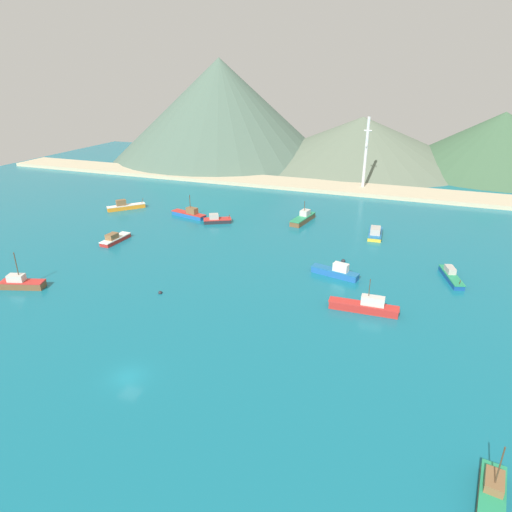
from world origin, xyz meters
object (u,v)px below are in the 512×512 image
object	(u,v)px
fishing_boat_5	(189,214)
radio_tower	(366,154)
fishing_boat_2	(492,495)
fishing_boat_7	(375,233)
buoy_1	(343,261)
fishing_boat_0	(217,220)
fishing_boat_4	(365,306)
fishing_boat_8	(336,272)
buoy_0	(160,293)
fishing_boat_6	(125,206)
fishing_boat_9	(115,239)
fishing_boat_3	(22,283)
fishing_boat_1	(451,276)
fishing_boat_11	(303,218)

from	to	relation	value
fishing_boat_5	radio_tower	size ratio (longest dim) A/B	0.46
fishing_boat_5	radio_tower	xyz separation A→B (m)	(38.70, 44.90, 10.77)
fishing_boat_2	fishing_boat_7	distance (m)	68.84
buoy_1	fishing_boat_0	bearing A→B (deg)	158.27
fishing_boat_0	fishing_boat_4	distance (m)	52.79
fishing_boat_7	fishing_boat_8	distance (m)	24.96
buoy_0	radio_tower	distance (m)	89.09
fishing_boat_6	radio_tower	distance (m)	74.75
fishing_boat_6	fishing_boat_8	bearing A→B (deg)	-19.85
radio_tower	fishing_boat_8	bearing A→B (deg)	-86.17
fishing_boat_2	radio_tower	size ratio (longest dim) A/B	0.33
fishing_boat_0	fishing_boat_4	world-z (taller)	fishing_boat_4
fishing_boat_0	fishing_boat_4	bearing A→B (deg)	-38.28
buoy_0	fishing_boat_6	bearing A→B (deg)	131.84
fishing_boat_9	fishing_boat_0	bearing A→B (deg)	52.93
fishing_boat_7	buoy_0	xyz separation A→B (m)	(-31.42, -42.18, -0.78)
fishing_boat_4	fishing_boat_5	bearing A→B (deg)	145.47
fishing_boat_0	fishing_boat_3	size ratio (longest dim) A/B	0.93
fishing_boat_1	fishing_boat_9	bearing A→B (deg)	-175.44
fishing_boat_7	fishing_boat_4	bearing A→B (deg)	-85.99
fishing_boat_2	fishing_boat_0	bearing A→B (deg)	131.87
fishing_boat_3	fishing_boat_9	world-z (taller)	fishing_boat_3
fishing_boat_2	fishing_boat_4	distance (m)	33.94
fishing_boat_3	fishing_boat_7	bearing A→B (deg)	41.38
fishing_boat_9	fishing_boat_5	bearing A→B (deg)	73.01
fishing_boat_4	fishing_boat_11	world-z (taller)	fishing_boat_4
fishing_boat_4	fishing_boat_11	xyz separation A→B (m)	(-21.06, 41.11, -0.06)
fishing_boat_5	fishing_boat_8	xyz separation A→B (m)	(43.24, -22.92, 0.05)
fishing_boat_6	buoy_0	distance (m)	54.32
buoy_0	buoy_1	world-z (taller)	buoy_1
fishing_boat_2	fishing_boat_6	size ratio (longest dim) A/B	0.85
fishing_boat_5	fishing_boat_8	size ratio (longest dim) A/B	1.14
fishing_boat_0	fishing_boat_1	world-z (taller)	fishing_boat_0
fishing_boat_3	fishing_boat_8	xyz separation A→B (m)	(51.10, 24.29, -0.01)
fishing_boat_2	fishing_boat_11	bearing A→B (deg)	116.83
fishing_boat_6	fishing_boat_9	world-z (taller)	fishing_boat_6
fishing_boat_5	radio_tower	distance (m)	60.24
fishing_boat_4	fishing_boat_5	xyz separation A→B (m)	(-50.14, 34.50, -0.12)
fishing_boat_4	buoy_1	bearing A→B (deg)	109.80
fishing_boat_0	fishing_boat_11	world-z (taller)	fishing_boat_11
fishing_boat_1	fishing_boat_9	xyz separation A→B (m)	(-70.18, -5.60, 0.06)
buoy_0	radio_tower	xyz separation A→B (m)	(22.51, 85.42, 11.53)
fishing_boat_6	radio_tower	size ratio (longest dim) A/B	0.39
fishing_boat_1	buoy_0	distance (m)	52.82
fishing_boat_0	fishing_boat_5	xyz separation A→B (m)	(-8.70, 1.80, 0.09)
radio_tower	fishing_boat_7	bearing A→B (deg)	-78.36
fishing_boat_9	fishing_boat_2	bearing A→B (deg)	-30.55
fishing_boat_5	buoy_1	size ratio (longest dim) A/B	12.84
fishing_boat_5	fishing_boat_9	world-z (taller)	fishing_boat_5
fishing_boat_0	fishing_boat_7	size ratio (longest dim) A/B	0.86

